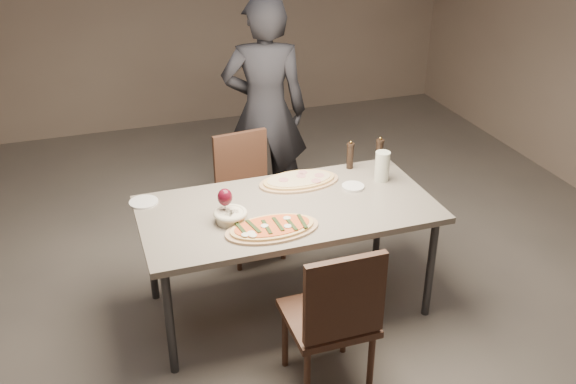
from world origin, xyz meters
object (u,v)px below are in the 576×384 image
object	(u,v)px
diner	(265,112)
dining_table	(288,215)
bread_basket	(230,215)
chair_near	(335,314)
carafe	(382,166)
pepper_mill_left	(379,152)
chair_far	(247,188)
zucchini_pizza	(272,228)
ham_pizza	(299,181)

from	to	relation	value
diner	dining_table	bearing A→B (deg)	94.53
bread_basket	chair_near	size ratio (longest dim) A/B	0.21
carafe	chair_near	xyz separation A→B (m)	(-0.71, -0.94, -0.32)
pepper_mill_left	diner	distance (m)	1.04
chair_near	diner	xyz separation A→B (m)	(0.25, 2.04, 0.37)
carafe	chair_far	xyz separation A→B (m)	(-0.75, 0.64, -0.35)
zucchini_pizza	bread_basket	bearing A→B (deg)	139.56
carafe	diner	world-z (taller)	diner
pepper_mill_left	chair_near	bearing A→B (deg)	-124.62
ham_pizza	chair_far	bearing A→B (deg)	101.29
pepper_mill_left	carafe	world-z (taller)	pepper_mill_left
ham_pizza	bread_basket	distance (m)	0.65
zucchini_pizza	carafe	distance (m)	0.96
dining_table	ham_pizza	xyz separation A→B (m)	(0.17, 0.28, 0.07)
carafe	chair_near	distance (m)	1.23
bread_basket	diner	xyz separation A→B (m)	(0.61, 1.30, 0.10)
bread_basket	chair_near	world-z (taller)	chair_near
ham_pizza	pepper_mill_left	bearing A→B (deg)	-6.30
chair_far	diner	xyz separation A→B (m)	(0.28, 0.46, 0.39)
pepper_mill_left	carafe	xyz separation A→B (m)	(-0.08, -0.21, -0.00)
pepper_mill_left	chair_far	distance (m)	1.00
chair_near	diner	size ratio (longest dim) A/B	0.53
dining_table	pepper_mill_left	size ratio (longest dim) A/B	8.40
dining_table	bread_basket	size ratio (longest dim) A/B	9.04
carafe	diner	xyz separation A→B (m)	(-0.47, 1.09, 0.05)
pepper_mill_left	zucchini_pizza	bearing A→B (deg)	-148.35
dining_table	pepper_mill_left	distance (m)	0.87
dining_table	carafe	bearing A→B (deg)	11.58
zucchini_pizza	chair_near	size ratio (longest dim) A/B	0.58
carafe	bread_basket	bearing A→B (deg)	-168.98
ham_pizza	diner	bearing A→B (deg)	73.47
pepper_mill_left	chair_near	xyz separation A→B (m)	(-0.80, -1.15, -0.32)
diner	zucchini_pizza	bearing A→B (deg)	89.61
bread_basket	pepper_mill_left	distance (m)	1.23
zucchini_pizza	carafe	size ratio (longest dim) A/B	2.74
dining_table	bread_basket	bearing A→B (deg)	-170.03
dining_table	bread_basket	distance (m)	0.40
chair_near	bread_basket	bearing A→B (deg)	116.36
chair_near	diner	distance (m)	2.08
chair_far	diner	distance (m)	0.67
chair_near	chair_far	size ratio (longest dim) A/B	1.05
ham_pizza	diner	world-z (taller)	diner
carafe	pepper_mill_left	bearing A→B (deg)	68.52
bread_basket	carafe	world-z (taller)	carafe
diner	chair_far	bearing A→B (deg)	73.11
dining_table	carafe	distance (m)	0.73
dining_table	ham_pizza	distance (m)	0.34
pepper_mill_left	chair_far	bearing A→B (deg)	152.85
ham_pizza	chair_near	xyz separation A→B (m)	(-0.19, -1.08, -0.23)
zucchini_pizza	bread_basket	size ratio (longest dim) A/B	2.77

